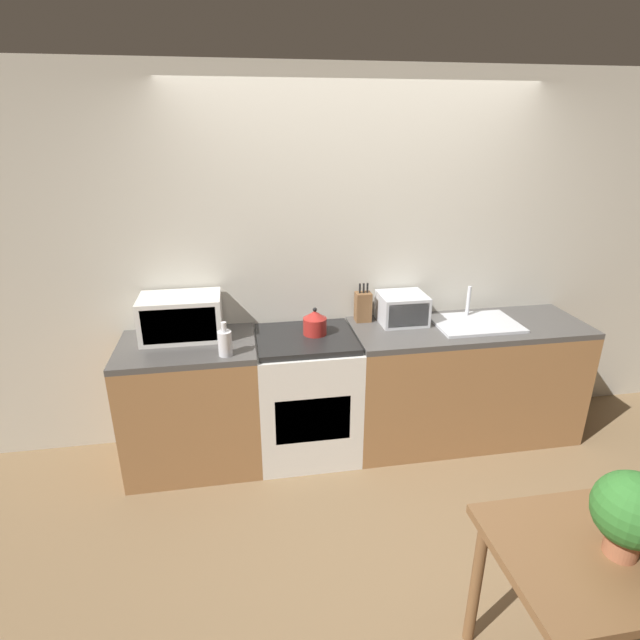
# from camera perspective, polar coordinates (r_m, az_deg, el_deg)

# --- Properties ---
(ground_plane) EXTENTS (16.00, 16.00, 0.00)m
(ground_plane) POSITION_cam_1_polar(r_m,az_deg,el_deg) (3.25, 8.29, -22.09)
(ground_plane) COLOR brown
(wall_back) EXTENTS (10.00, 0.06, 2.60)m
(wall_back) POSITION_cam_1_polar(r_m,az_deg,el_deg) (3.62, 3.77, 6.51)
(wall_back) COLOR beige
(wall_back) RESTS_ON ground_plane
(counter_left_run) EXTENTS (0.89, 0.62, 0.90)m
(counter_left_run) POSITION_cam_1_polar(r_m,az_deg,el_deg) (3.56, -14.36, -9.31)
(counter_left_run) COLOR olive
(counter_left_run) RESTS_ON ground_plane
(counter_right_run) EXTENTS (1.68, 0.62, 0.90)m
(counter_right_run) POSITION_cam_1_polar(r_m,az_deg,el_deg) (3.89, 16.07, -6.72)
(counter_right_run) COLOR olive
(counter_right_run) RESTS_ON ground_plane
(stove_range) EXTENTS (0.69, 0.62, 0.90)m
(stove_range) POSITION_cam_1_polar(r_m,az_deg,el_deg) (3.56, -1.56, -8.56)
(stove_range) COLOR silver
(stove_range) RESTS_ON ground_plane
(kettle) EXTENTS (0.16, 0.16, 0.19)m
(kettle) POSITION_cam_1_polar(r_m,az_deg,el_deg) (3.37, -0.60, -0.30)
(kettle) COLOR maroon
(kettle) RESTS_ON stove_range
(microwave) EXTENTS (0.52, 0.33, 0.29)m
(microwave) POSITION_cam_1_polar(r_m,az_deg,el_deg) (3.42, -15.57, 0.33)
(microwave) COLOR silver
(microwave) RESTS_ON counter_left_run
(bottle) EXTENTS (0.09, 0.09, 0.22)m
(bottle) POSITION_cam_1_polar(r_m,az_deg,el_deg) (3.11, -10.81, -2.54)
(bottle) COLOR silver
(bottle) RESTS_ON counter_left_run
(knife_block) EXTENTS (0.11, 0.10, 0.28)m
(knife_block) POSITION_cam_1_polar(r_m,az_deg,el_deg) (3.60, 4.94, 1.55)
(knife_block) COLOR brown
(knife_block) RESTS_ON counter_right_run
(toaster_oven) EXTENTS (0.33, 0.30, 0.21)m
(toaster_oven) POSITION_cam_1_polar(r_m,az_deg,el_deg) (3.61, 9.37, 1.31)
(toaster_oven) COLOR silver
(toaster_oven) RESTS_ON counter_right_run
(sink_basin) EXTENTS (0.58, 0.42, 0.24)m
(sink_basin) POSITION_cam_1_polar(r_m,az_deg,el_deg) (3.72, 17.34, -0.28)
(sink_basin) COLOR silver
(sink_basin) RESTS_ON counter_right_run
(dining_table) EXTENTS (0.84, 0.62, 0.74)m
(dining_table) POSITION_cam_1_polar(r_m,az_deg,el_deg) (2.41, 29.45, -23.67)
(dining_table) COLOR brown
(dining_table) RESTS_ON ground_plane
(potted_plant) EXTENTS (0.27, 0.27, 0.34)m
(potted_plant) POSITION_cam_1_polar(r_m,az_deg,el_deg) (2.22, 32.01, -18.05)
(potted_plant) COLOR #9E5B3D
(potted_plant) RESTS_ON dining_table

